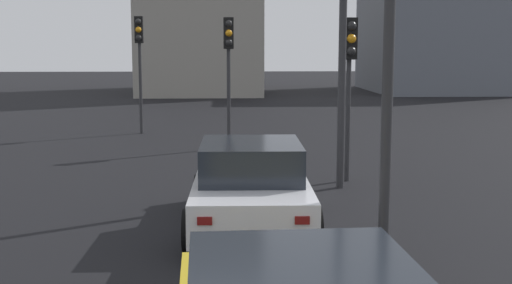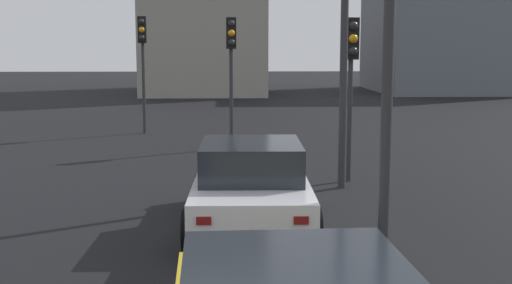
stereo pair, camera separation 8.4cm
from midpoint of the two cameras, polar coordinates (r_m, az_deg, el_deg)
car_white_lead at (r=10.85m, az=-0.22°, el=-3.83°), size 4.28×2.10×1.46m
traffic_light_near_left at (r=14.60m, az=8.41°, el=6.66°), size 0.32×0.30×3.60m
traffic_light_near_right at (r=23.00m, az=-9.67°, el=7.86°), size 0.32×0.28×4.00m
traffic_light_far_left at (r=19.27m, az=-2.03°, el=7.55°), size 0.32×0.29×3.82m
building_facade_left at (r=46.83m, az=15.99°, el=9.96°), size 10.87×9.17×9.33m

